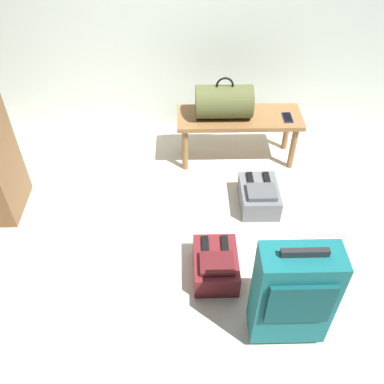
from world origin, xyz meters
TOP-DOWN VIEW (x-y plane):
  - ground_plane at (0.00, 0.00)m, footprint 6.60×6.60m
  - bench at (0.56, 1.07)m, footprint 1.00×0.36m
  - duffel_bag_olive at (0.43, 1.07)m, footprint 0.44×0.26m
  - cell_phone at (0.94, 1.04)m, footprint 0.07×0.14m
  - suitcase_upright_teal at (0.67, -0.57)m, footprint 0.41×0.22m
  - backpack_maroon at (0.31, -0.14)m, footprint 0.28×0.38m
  - backpack_grey at (0.67, 0.49)m, footprint 0.28×0.38m

SIDE VIEW (x-z plane):
  - ground_plane at x=0.00m, z-range 0.00..0.00m
  - backpack_maroon at x=0.31m, z-range -0.01..0.20m
  - backpack_grey at x=0.67m, z-range -0.01..0.20m
  - bench at x=0.56m, z-range 0.15..0.57m
  - suitcase_upright_teal at x=0.67m, z-range 0.01..0.76m
  - cell_phone at x=0.94m, z-range 0.42..0.43m
  - duffel_bag_olive at x=0.43m, z-range 0.39..0.73m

